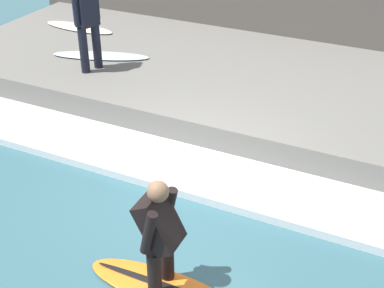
# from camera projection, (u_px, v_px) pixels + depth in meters

# --- Properties ---
(ground_plane) EXTENTS (28.00, 28.00, 0.00)m
(ground_plane) POSITION_uv_depth(u_px,v_px,m) (180.00, 199.00, 7.48)
(ground_plane) COLOR #335B66
(concrete_ledge) EXTENTS (4.40, 12.79, 0.53)m
(concrete_ledge) POSITION_uv_depth(u_px,v_px,m) (263.00, 89.00, 9.98)
(concrete_ledge) COLOR #66635E
(concrete_ledge) RESTS_ON ground_plane
(back_wall) EXTENTS (0.50, 13.43, 1.77)m
(back_wall) POSITION_uv_depth(u_px,v_px,m) (302.00, 19.00, 11.55)
(back_wall) COLOR #544F49
(back_wall) RESTS_ON ground_plane
(wave_foam_crest) EXTENTS (1.18, 12.15, 0.13)m
(wave_foam_crest) POSITION_uv_depth(u_px,v_px,m) (199.00, 173.00, 7.93)
(wave_foam_crest) COLOR silver
(wave_foam_crest) RESTS_ON ground_plane
(surfboard_riding) EXTENTS (0.57, 1.84, 0.07)m
(surfboard_riding) POSITION_uv_depth(u_px,v_px,m) (162.00, 287.00, 6.02)
(surfboard_riding) COLOR orange
(surfboard_riding) RESTS_ON ground_plane
(surfer_riding) EXTENTS (0.56, 0.47, 1.41)m
(surfer_riding) POSITION_uv_depth(u_px,v_px,m) (160.00, 231.00, 5.61)
(surfer_riding) COLOR black
(surfer_riding) RESTS_ON surfboard_riding
(surfer_waiting_far) EXTENTS (0.55, 0.34, 1.68)m
(surfer_waiting_far) POSITION_uv_depth(u_px,v_px,m) (87.00, 21.00, 9.60)
(surfer_waiting_far) COLOR black
(surfer_waiting_far) RESTS_ON concrete_ledge
(surfboard_waiting_far) EXTENTS (1.06, 1.98, 0.06)m
(surfboard_waiting_far) POSITION_uv_depth(u_px,v_px,m) (101.00, 56.00, 10.61)
(surfboard_waiting_far) COLOR silver
(surfboard_waiting_far) RESTS_ON concrete_ledge
(surfboard_spare) EXTENTS (0.52, 1.78, 0.06)m
(surfboard_spare) POSITION_uv_depth(u_px,v_px,m) (79.00, 27.00, 12.09)
(surfboard_spare) COLOR beige
(surfboard_spare) RESTS_ON concrete_ledge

